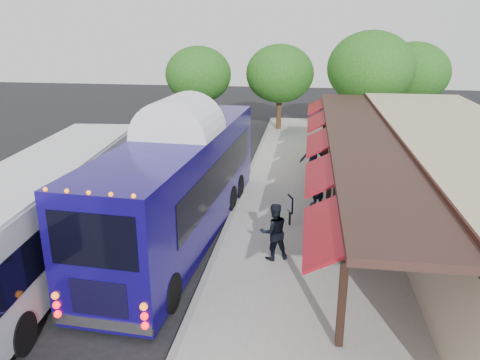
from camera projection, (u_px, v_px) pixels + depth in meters
The scene contains 15 objects.
ground at pixel (213, 260), 15.14m from camera, with size 90.00×90.00×0.00m, color black.
sidewalk at pixel (359, 219), 18.20m from camera, with size 10.00×40.00×0.15m, color #9E9B93.
curb at pixel (233, 212), 18.87m from camera, with size 0.20×40.00×0.16m, color gray.
station_shelter at pixel (457, 179), 17.18m from camera, with size 8.15×20.00×3.60m.
coach_bus at pixel (181, 178), 16.40m from camera, with size 3.39×12.57×3.98m.
city_bus at pixel (45, 210), 14.42m from camera, with size 3.71×12.41×3.29m.
ped_a at pixel (314, 225), 15.47m from camera, with size 0.58×0.38×1.59m, color black.
ped_b at pixel (274, 232), 14.66m from camera, with size 0.91×0.71×1.87m, color black.
ped_c at pixel (318, 194), 18.25m from camera, with size 0.95×0.40×1.62m, color black.
ped_d at pixel (313, 156), 22.97m from camera, with size 1.27×0.73×1.96m, color black.
sign_board at pixel (290, 205), 17.20m from camera, with size 0.24×0.50×1.15m.
tree_left at pixel (280, 74), 32.45m from camera, with size 4.72×4.72×6.05m.
tree_mid at pixel (371, 68), 29.44m from camera, with size 5.45×5.45×6.98m.
tree_right at pixel (413, 73), 31.70m from camera, with size 4.86×4.86×6.23m.
tree_far at pixel (198, 75), 32.76m from camera, with size 4.61×4.61×5.91m.
Camera 1 is at (2.82, -13.28, 7.24)m, focal length 35.00 mm.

